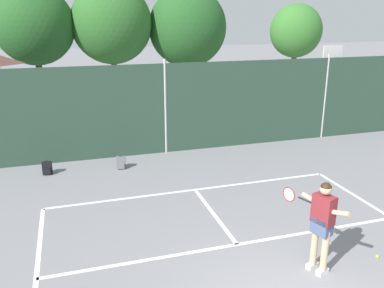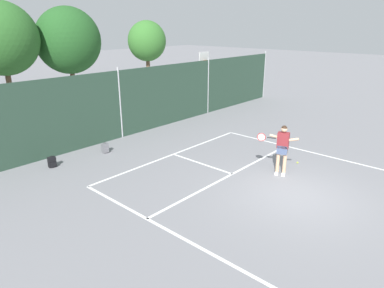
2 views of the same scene
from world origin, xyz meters
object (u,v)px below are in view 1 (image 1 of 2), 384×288
(tennis_player, at_px, (322,219))
(tennis_ball, at_px, (377,256))
(basketball_hoop, at_px, (330,75))
(backpack_grey, at_px, (121,163))
(backpack_black, at_px, (47,168))

(tennis_player, bearing_deg, tennis_ball, -0.04)
(basketball_hoop, xyz_separation_m, backpack_grey, (-9.28, -2.39, -2.12))
(basketball_hoop, relative_size, backpack_grey, 7.67)
(tennis_player, height_order, backpack_grey, tennis_player)
(backpack_black, xyz_separation_m, backpack_grey, (2.27, -0.18, 0.00))
(basketball_hoop, height_order, backpack_grey, basketball_hoop)
(backpack_black, relative_size, backpack_grey, 1.00)
(backpack_black, distance_m, backpack_grey, 2.27)
(tennis_player, distance_m, backpack_black, 8.61)
(basketball_hoop, bearing_deg, tennis_ball, -118.67)
(tennis_player, relative_size, backpack_grey, 4.01)
(tennis_player, relative_size, backpack_black, 4.01)
(tennis_ball, bearing_deg, backpack_grey, 123.15)
(tennis_ball, xyz_separation_m, backpack_grey, (-4.34, 6.64, 0.16))
(backpack_black, bearing_deg, tennis_ball, -45.94)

